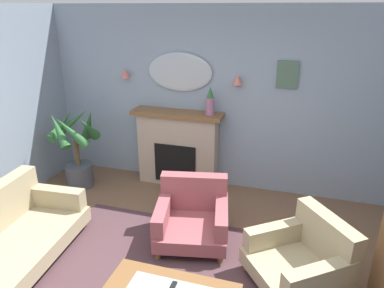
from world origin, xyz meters
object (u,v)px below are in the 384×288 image
object	(u,v)px
armchair_in_corner	(304,257)
armchair_beside_couch	(192,215)
floral_couch	(4,239)
potted_plant_tall_palm	(76,148)
fireplace	(178,149)
wall_mirror	(180,72)
wall_sconce_left	(125,73)
wall_sconce_right	(238,80)
mantel_vase_left	(210,102)
framed_picture	(287,75)

from	to	relation	value
armchair_in_corner	armchair_beside_couch	bearing A→B (deg)	162.41
floral_couch	armchair_beside_couch	world-z (taller)	floral_couch
armchair_beside_couch	potted_plant_tall_palm	size ratio (longest dim) A/B	0.79
fireplace	wall_mirror	size ratio (longest dim) A/B	1.42
wall_sconce_left	armchair_in_corner	world-z (taller)	wall_sconce_left
wall_sconce_right	wall_sconce_left	bearing A→B (deg)	180.00
mantel_vase_left	wall_sconce_right	xyz separation A→B (m)	(0.35, 0.12, 0.32)
mantel_vase_left	wall_sconce_left	size ratio (longest dim) A/B	2.92
floral_couch	armchair_beside_couch	xyz separation A→B (m)	(1.75, 1.03, -0.01)
wall_sconce_left	fireplace	bearing A→B (deg)	-6.16
wall_sconce_right	armchair_beside_couch	distance (m)	1.94
mantel_vase_left	armchair_in_corner	xyz separation A→B (m)	(1.38, -1.66, -1.04)
fireplace	wall_sconce_left	xyz separation A→B (m)	(-0.85, 0.09, 1.09)
armchair_beside_couch	armchair_in_corner	bearing A→B (deg)	-17.59
wall_sconce_right	armchair_beside_couch	bearing A→B (deg)	-99.39
wall_sconce_right	armchair_beside_couch	world-z (taller)	wall_sconce_right
fireplace	potted_plant_tall_palm	bearing A→B (deg)	-159.52
framed_picture	wall_sconce_right	bearing A→B (deg)	-174.73
framed_picture	armchair_beside_couch	bearing A→B (deg)	-121.42
framed_picture	potted_plant_tall_palm	size ratio (longest dim) A/B	0.29
armchair_in_corner	potted_plant_tall_palm	world-z (taller)	potted_plant_tall_palm
wall_sconce_left	armchair_beside_couch	size ratio (longest dim) A/B	0.14
wall_sconce_right	armchair_in_corner	size ratio (longest dim) A/B	0.12
wall_sconce_right	floral_couch	distance (m)	3.39
fireplace	potted_plant_tall_palm	xyz separation A→B (m)	(-1.42, -0.53, 0.05)
armchair_in_corner	wall_mirror	bearing A→B (deg)	135.85
wall_mirror	wall_sconce_left	bearing A→B (deg)	-176.63
fireplace	armchair_in_corner	world-z (taller)	fireplace
fireplace	floral_couch	xyz separation A→B (m)	(-1.13, -2.32, -0.25)
wall_sconce_right	fireplace	bearing A→B (deg)	-173.84
floral_couch	armchair_beside_couch	size ratio (longest dim) A/B	1.83
fireplace	wall_sconce_right	size ratio (longest dim) A/B	9.71
wall_sconce_right	floral_couch	xyz separation A→B (m)	(-1.98, -2.41, -1.34)
floral_couch	potted_plant_tall_palm	bearing A→B (deg)	99.26
fireplace	framed_picture	distance (m)	1.91
armchair_in_corner	armchair_beside_couch	xyz separation A→B (m)	(-1.26, 0.40, 0.00)
wall_sconce_left	wall_sconce_right	size ratio (longest dim) A/B	1.00
wall_sconce_right	mantel_vase_left	bearing A→B (deg)	-161.08
wall_sconce_left	floral_couch	xyz separation A→B (m)	(-0.28, -2.41, -1.34)
floral_couch	wall_sconce_left	bearing A→B (deg)	83.44
wall_sconce_right	potted_plant_tall_palm	size ratio (longest dim) A/B	0.11
framed_picture	armchair_beside_couch	size ratio (longest dim) A/B	0.37
armchair_beside_couch	framed_picture	bearing A→B (deg)	58.58
mantel_vase_left	potted_plant_tall_palm	size ratio (longest dim) A/B	0.33
fireplace	framed_picture	bearing A→B (deg)	5.77
wall_sconce_right	wall_mirror	bearing A→B (deg)	176.63
fireplace	potted_plant_tall_palm	distance (m)	1.52
framed_picture	potted_plant_tall_palm	world-z (taller)	framed_picture
armchair_in_corner	mantel_vase_left	bearing A→B (deg)	129.82
framed_picture	armchair_beside_couch	distance (m)	2.22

